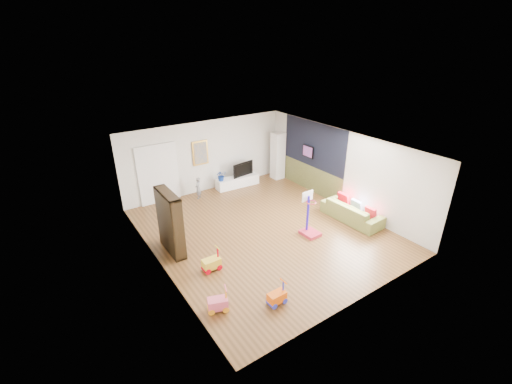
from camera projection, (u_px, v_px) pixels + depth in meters
floor at (263, 230)px, 10.64m from camera, size 6.50×7.50×0.00m
ceiling at (264, 146)px, 9.51m from camera, size 6.50×7.50×0.00m
wall_back at (206, 156)px, 12.89m from camera, size 6.50×0.00×2.70m
wall_front at (366, 251)px, 7.26m from camera, size 6.50×0.00×2.70m
wall_left at (156, 221)px, 8.42m from camera, size 0.00×7.50×2.70m
wall_right at (341, 169)px, 11.73m from camera, size 0.00×7.50×2.70m
navy_accent at (313, 145)px, 12.57m from camera, size 0.01×3.20×1.70m
olive_wainscot at (311, 179)px, 13.13m from camera, size 0.01×3.20×1.00m
doorway at (159, 175)px, 12.02m from camera, size 1.45×0.06×2.10m
painting_back at (200, 153)px, 12.65m from camera, size 0.62×0.06×0.92m
artwork_right at (308, 151)px, 12.81m from camera, size 0.04×0.56×0.46m
media_console at (238, 182)px, 13.63m from camera, size 1.78×0.53×0.41m
tall_cabinet at (278, 156)px, 14.13m from camera, size 0.46×0.46×1.95m
bookshelf at (170, 223)px, 9.27m from camera, size 0.32×1.22×1.79m
sofa at (352, 212)px, 11.10m from camera, size 0.89×2.08×0.60m
basketball_hoop at (312, 215)px, 10.10m from camera, size 0.49×0.59×1.38m
ride_on_yellow at (211, 260)px, 8.72m from camera, size 0.46×0.28×0.61m
ride_on_orange at (277, 294)px, 7.62m from camera, size 0.42×0.27×0.55m
ride_on_pink at (218, 300)px, 7.42m from camera, size 0.50×0.40×0.58m
child at (198, 188)px, 12.54m from camera, size 0.36×0.35×0.82m
tv at (242, 169)px, 13.58m from camera, size 0.98×0.28×0.56m
vase_plant at (221, 176)px, 13.09m from camera, size 0.45×0.42×0.43m
pillow_left at (371, 213)px, 10.67m from camera, size 0.11×0.38×0.37m
pillow_center at (357, 206)px, 11.11m from camera, size 0.12×0.40×0.40m
pillow_right at (344, 199)px, 11.59m from camera, size 0.12×0.42×0.42m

